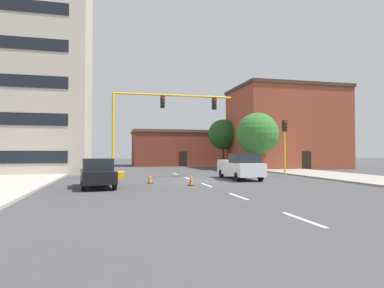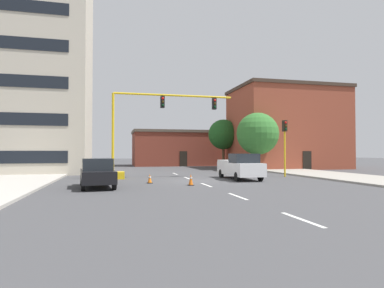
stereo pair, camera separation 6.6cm
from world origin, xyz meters
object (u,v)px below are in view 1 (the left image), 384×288
traffic_signal_gantry (132,149)px  tree_right_far (223,135)px  traffic_light_pole_right (285,135)px  sedan_black_near_left (97,173)px  traffic_cone_roadside_b (191,180)px  pickup_truck_white (240,167)px  tree_right_mid (257,134)px  traffic_cone_roadside_a (150,179)px

traffic_signal_gantry → tree_right_far: (13.01, 15.72, 2.10)m
traffic_light_pole_right → sedan_black_near_left: bearing=-162.0°
traffic_cone_roadside_b → pickup_truck_white: bearing=37.5°
traffic_light_pole_right → tree_right_mid: size_ratio=0.75×
tree_right_mid → traffic_light_pole_right: bearing=-98.8°
tree_right_far → traffic_light_pole_right: bearing=-90.9°
tree_right_far → traffic_cone_roadside_a: size_ratio=10.15×
traffic_signal_gantry → sedan_black_near_left: (-2.34, -6.07, -1.45)m
traffic_light_pole_right → tree_right_far: tree_right_far is taller
traffic_light_pole_right → traffic_signal_gantry: bearing=174.7°
traffic_signal_gantry → traffic_light_pole_right: bearing=-5.3°
tree_right_mid → traffic_cone_roadside_b: 17.44m
traffic_cone_roadside_b → traffic_signal_gantry: bearing=118.3°
pickup_truck_white → traffic_cone_roadside_b: 6.03m
sedan_black_near_left → traffic_cone_roadside_a: sedan_black_near_left is taller
traffic_signal_gantry → traffic_cone_roadside_b: traffic_signal_gantry is taller
traffic_cone_roadside_b → tree_right_far: bearing=66.3°
traffic_signal_gantry → tree_right_far: traffic_signal_gantry is taller
tree_right_mid → traffic_cone_roadside_b: (-10.66, -13.29, -3.73)m
traffic_signal_gantry → tree_right_far: size_ratio=1.65×
tree_right_far → sedan_black_near_left: (-15.35, -21.80, -3.56)m
traffic_light_pole_right → tree_right_mid: tree_right_mid is taller
traffic_light_pole_right → traffic_cone_roadside_b: (-9.39, -5.07, -3.16)m
traffic_signal_gantry → traffic_cone_roadside_a: size_ratio=16.70×
traffic_signal_gantry → traffic_light_pole_right: size_ratio=2.22×
tree_right_mid → pickup_truck_white: tree_right_mid is taller
traffic_signal_gantry → traffic_cone_roadside_a: traffic_signal_gantry is taller
pickup_truck_white → traffic_cone_roadside_a: (-7.13, -1.61, -0.66)m
traffic_signal_gantry → pickup_truck_white: 8.63m
tree_right_far → pickup_truck_white: 19.27m
traffic_cone_roadside_a → traffic_cone_roadside_b: (2.37, -2.05, 0.06)m
tree_right_mid → traffic_cone_roadside_a: bearing=-139.2°
traffic_signal_gantry → traffic_cone_roadside_b: (3.36, -6.24, -1.97)m
traffic_cone_roadside_a → pickup_truck_white: bearing=12.7°
tree_right_far → traffic_cone_roadside_b: size_ratio=8.57×
tree_right_far → tree_right_mid: size_ratio=1.01×
traffic_light_pole_right → traffic_cone_roadside_a: traffic_light_pole_right is taller
traffic_cone_roadside_a → traffic_cone_roadside_b: bearing=-40.8°
pickup_truck_white → traffic_cone_roadside_b: bearing=-142.5°
traffic_signal_gantry → sedan_black_near_left: traffic_signal_gantry is taller
tree_right_mid → traffic_cone_roadside_a: tree_right_mid is taller
traffic_cone_roadside_a → traffic_cone_roadside_b: traffic_cone_roadside_b is taller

